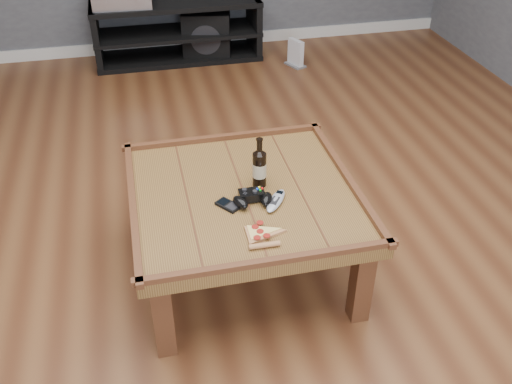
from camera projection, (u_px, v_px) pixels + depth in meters
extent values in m
plane|color=#4D2816|center=(245.00, 267.00, 2.79)|extent=(6.00, 6.00, 0.00)
cube|color=silver|center=(176.00, 43.00, 5.15)|extent=(5.00, 0.02, 0.10)
cube|color=#503416|center=(244.00, 198.00, 2.55)|extent=(1.00, 1.00, 0.06)
cube|color=#422211|center=(163.00, 317.00, 2.27)|extent=(0.08, 0.08, 0.39)
cube|color=#422211|center=(361.00, 284.00, 2.42)|extent=(0.08, 0.08, 0.39)
cube|color=#422211|center=(148.00, 197.00, 2.94)|extent=(0.08, 0.08, 0.39)
cube|color=#422211|center=(304.00, 177.00, 3.09)|extent=(0.08, 0.08, 0.39)
cube|color=#422211|center=(224.00, 137.00, 2.91)|extent=(1.03, 0.03, 0.03)
cube|color=#422211|center=(270.00, 261.00, 2.14)|extent=(1.03, 0.03, 0.03)
cube|color=#422211|center=(347.00, 176.00, 2.62)|extent=(0.03, 1.03, 0.03)
cube|color=#422211|center=(133.00, 204.00, 2.44)|extent=(0.03, 1.03, 0.03)
cube|color=black|center=(175.00, 3.00, 4.71)|extent=(1.40, 0.45, 0.04)
cube|color=black|center=(178.00, 33.00, 4.86)|extent=(1.40, 0.45, 0.03)
cube|color=black|center=(179.00, 56.00, 4.98)|extent=(1.40, 0.45, 0.04)
cube|color=black|center=(97.00, 37.00, 4.72)|extent=(0.05, 0.44, 0.50)
cube|color=black|center=(254.00, 25.00, 4.97)|extent=(0.05, 0.44, 0.50)
cylinder|color=black|center=(259.00, 170.00, 2.53)|extent=(0.06, 0.06, 0.16)
cone|color=black|center=(260.00, 151.00, 2.48)|extent=(0.06, 0.06, 0.03)
cylinder|color=black|center=(260.00, 145.00, 2.46)|extent=(0.03, 0.03, 0.06)
cylinder|color=black|center=(260.00, 139.00, 2.45)|extent=(0.03, 0.03, 0.01)
cylinder|color=#C2B58C|center=(259.00, 170.00, 2.53)|extent=(0.06, 0.06, 0.07)
cube|color=black|center=(252.00, 195.00, 2.47)|extent=(0.11, 0.07, 0.04)
ellipsoid|color=black|center=(240.00, 202.00, 2.43)|extent=(0.08, 0.10, 0.04)
ellipsoid|color=black|center=(267.00, 199.00, 2.45)|extent=(0.08, 0.10, 0.04)
cylinder|color=black|center=(244.00, 190.00, 2.46)|extent=(0.02, 0.02, 0.01)
cylinder|color=black|center=(255.00, 192.00, 2.45)|extent=(0.02, 0.02, 0.01)
cylinder|color=yellow|center=(259.00, 187.00, 2.48)|extent=(0.01, 0.01, 0.01)
cylinder|color=red|center=(262.00, 188.00, 2.47)|extent=(0.01, 0.01, 0.01)
cylinder|color=#0C33CC|center=(257.00, 189.00, 2.47)|extent=(0.01, 0.01, 0.01)
cylinder|color=#0C9919|center=(260.00, 190.00, 2.46)|extent=(0.01, 0.01, 0.01)
cylinder|color=#B67F4F|center=(264.00, 245.00, 2.22)|extent=(0.12, 0.02, 0.02)
cylinder|color=maroon|center=(257.00, 238.00, 2.25)|extent=(0.03, 0.03, 0.00)
cylinder|color=maroon|center=(267.00, 236.00, 2.26)|extent=(0.03, 0.03, 0.00)
cylinder|color=maroon|center=(260.00, 231.00, 2.28)|extent=(0.03, 0.03, 0.00)
cylinder|color=maroon|center=(255.00, 227.00, 2.30)|extent=(0.03, 0.03, 0.00)
cylinder|color=maroon|center=(260.00, 223.00, 2.33)|extent=(0.03, 0.03, 0.00)
cube|color=black|center=(228.00, 205.00, 2.44)|extent=(0.11, 0.12, 0.01)
cube|color=black|center=(224.00, 202.00, 2.45)|extent=(0.06, 0.06, 0.00)
cube|color=black|center=(232.00, 206.00, 2.43)|extent=(0.06, 0.06, 0.00)
ellipsoid|color=#9A9EA7|center=(276.00, 201.00, 2.46)|extent=(0.15, 0.18, 0.03)
cube|color=black|center=(280.00, 192.00, 2.49)|extent=(0.04, 0.03, 0.00)
cube|color=black|center=(275.00, 200.00, 2.44)|extent=(0.06, 0.07, 0.00)
cube|color=#A9ACB3|center=(121.00, 1.00, 4.43)|extent=(0.46, 0.03, 0.16)
cylinder|color=#A9ACB3|center=(103.00, 2.00, 4.40)|extent=(0.06, 0.02, 0.06)
cylinder|color=#A9ACB3|center=(140.00, 0.00, 4.44)|extent=(0.06, 0.02, 0.06)
cube|color=black|center=(207.00, 32.00, 4.96)|extent=(0.47, 0.47, 0.40)
cylinder|color=black|center=(206.00, 40.00, 4.80)|extent=(0.25, 0.06, 0.25)
cube|color=slate|center=(295.00, 65.00, 4.85)|extent=(0.16, 0.20, 0.02)
cube|color=silver|center=(296.00, 52.00, 4.79)|extent=(0.10, 0.16, 0.21)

